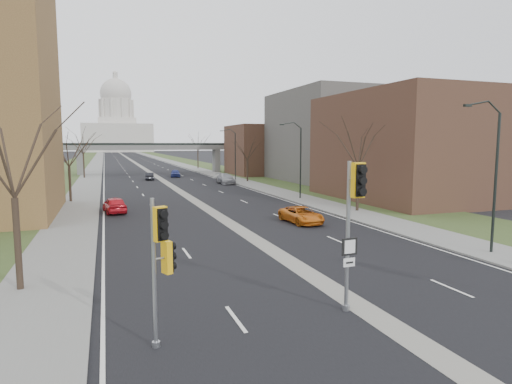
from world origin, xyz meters
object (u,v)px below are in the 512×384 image
signal_pole_left (161,251)px  car_left_near (115,205)px  car_right_far (175,173)px  car_right_near (301,215)px  car_right_mid (226,179)px  signal_pole_median (354,209)px  car_left_far (150,176)px

signal_pole_left → car_left_near: bearing=69.0°
car_right_far → car_right_near: bearing=-79.5°
signal_pole_left → car_right_near: bearing=30.6°
signal_pole_left → car_right_near: (13.30, 17.86, -2.47)m
car_right_near → car_right_mid: 34.44m
signal_pole_left → signal_pole_median: signal_pole_median is taller
car_right_near → car_right_mid: car_right_mid is taller
signal_pole_left → signal_pole_median: (7.06, 0.37, 0.90)m
car_right_mid → signal_pole_median: bearing=-100.3°
signal_pole_left → car_right_mid: signal_pole_left is taller
car_right_mid → car_left_far: bearing=133.0°
signal_pole_left → car_right_far: bearing=58.1°
car_right_mid → car_right_far: 17.19m
car_left_far → car_right_far: size_ratio=0.92×
car_left_near → car_right_far: bearing=-113.4°
signal_pole_median → car_left_near: bearing=102.8°
signal_pole_median → car_right_far: signal_pole_median is taller
signal_pole_left → car_right_near: signal_pole_left is taller
signal_pole_median → car_right_far: size_ratio=1.34×
car_right_near → car_left_near: bearing=140.1°
signal_pole_median → car_left_near: signal_pole_median is taller
signal_pole_left → car_right_near: 22.40m
car_left_far → car_right_near: bearing=105.1°
signal_pole_median → car_right_near: (6.24, 17.48, -3.37)m
car_right_far → car_left_far: bearing=-128.9°
car_right_near → car_right_far: (-2.29, 50.61, 0.08)m
signal_pole_left → car_right_near: size_ratio=1.01×
signal_pole_left → car_right_far: signal_pole_left is taller
car_right_far → car_right_mid: bearing=-63.8°
car_left_far → car_right_near: 46.30m
car_right_far → car_left_near: bearing=-98.6°
signal_pole_median → car_left_near: (-7.91, 27.89, -3.28)m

